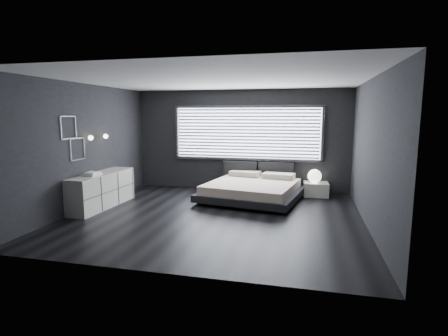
# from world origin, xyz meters

# --- Properties ---
(room) EXTENTS (6.04, 6.00, 2.80)m
(room) POSITION_xyz_m (0.00, 0.00, 1.40)
(room) COLOR black
(room) RESTS_ON ground
(window) EXTENTS (4.14, 0.09, 1.52)m
(window) POSITION_xyz_m (0.20, 2.70, 1.61)
(window) COLOR white
(window) RESTS_ON ground
(headboard) EXTENTS (1.96, 0.16, 0.52)m
(headboard) POSITION_xyz_m (0.54, 2.64, 0.57)
(headboard) COLOR black
(headboard) RESTS_ON ground
(sconce_near) EXTENTS (0.18, 0.11, 0.11)m
(sconce_near) POSITION_xyz_m (-2.88, 0.05, 1.60)
(sconce_near) COLOR silver
(sconce_near) RESTS_ON ground
(sconce_far) EXTENTS (0.18, 0.11, 0.11)m
(sconce_far) POSITION_xyz_m (-2.88, 0.65, 1.60)
(sconce_far) COLOR silver
(sconce_far) RESTS_ON ground
(wall_art_upper) EXTENTS (0.01, 0.48, 0.48)m
(wall_art_upper) POSITION_xyz_m (-2.98, -0.55, 1.85)
(wall_art_upper) COLOR #47474C
(wall_art_upper) RESTS_ON ground
(wall_art_lower) EXTENTS (0.01, 0.48, 0.48)m
(wall_art_lower) POSITION_xyz_m (-2.98, -0.30, 1.38)
(wall_art_lower) COLOR #47474C
(wall_art_lower) RESTS_ON ground
(bed) EXTENTS (2.61, 2.53, 0.59)m
(bed) POSITION_xyz_m (0.55, 1.59, 0.27)
(bed) COLOR black
(bed) RESTS_ON ground
(nightstand) EXTENTS (0.65, 0.55, 0.36)m
(nightstand) POSITION_xyz_m (2.11, 2.40, 0.18)
(nightstand) COLOR silver
(nightstand) RESTS_ON ground
(orb_lamp) EXTENTS (0.35, 0.35, 0.35)m
(orb_lamp) POSITION_xyz_m (2.06, 2.35, 0.54)
(orb_lamp) COLOR white
(orb_lamp) RESTS_ON nightstand
(dresser) EXTENTS (0.63, 1.99, 0.79)m
(dresser) POSITION_xyz_m (-2.75, 0.14, 0.39)
(dresser) COLOR silver
(dresser) RESTS_ON ground
(book_stack) EXTENTS (0.29, 0.37, 0.07)m
(book_stack) POSITION_xyz_m (-2.76, -0.15, 0.82)
(book_stack) COLOR silver
(book_stack) RESTS_ON dresser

